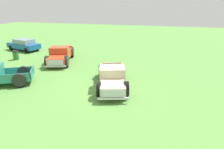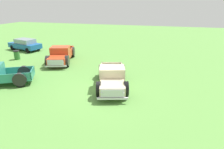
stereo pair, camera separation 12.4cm
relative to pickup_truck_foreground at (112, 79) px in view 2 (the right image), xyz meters
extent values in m
plane|color=#5B9342|center=(-0.52, 0.50, -0.74)|extent=(80.00, 80.00, 0.00)
cube|color=#C6B793|center=(-1.30, -0.38, -0.08)|extent=(1.89, 1.91, 0.56)
cube|color=silver|center=(-2.05, -0.60, -0.08)|extent=(0.45, 1.35, 0.47)
sphere|color=silver|center=(-1.86, -1.19, -0.05)|extent=(0.20, 0.20, 0.20)
sphere|color=silver|center=(-2.21, 0.00, -0.05)|extent=(0.20, 0.20, 0.20)
cube|color=#C6B793|center=(0.06, 0.02, 0.23)|extent=(1.74, 2.00, 1.17)
cube|color=#8C9EA8|center=(-0.53, -0.16, 0.49)|extent=(0.45, 1.42, 0.51)
cube|color=#C6B793|center=(1.72, 0.50, -0.30)|extent=(2.52, 2.23, 0.10)
cube|color=#C6B793|center=(1.94, -0.27, 0.03)|extent=(2.07, 0.68, 0.56)
cube|color=#C6B793|center=(1.49, 1.28, 0.03)|extent=(2.07, 0.68, 0.56)
cube|color=#C6B793|center=(2.70, 0.79, 0.03)|extent=(0.55, 1.65, 0.56)
cylinder|color=black|center=(-1.06, -1.20, -0.35)|extent=(0.80, 0.43, 0.77)
cylinder|color=#B7B7BC|center=(-1.06, -1.21, -0.35)|extent=(0.36, 0.32, 0.31)
cylinder|color=black|center=(-1.06, -1.20, -0.16)|extent=(1.01, 0.55, 0.97)
cylinder|color=black|center=(-1.54, 0.44, -0.35)|extent=(0.80, 0.43, 0.77)
cylinder|color=#B7B7BC|center=(-1.54, 0.45, -0.35)|extent=(0.36, 0.32, 0.31)
cylinder|color=black|center=(-1.54, 0.44, -0.16)|extent=(1.01, 0.55, 0.97)
cylinder|color=black|center=(2.20, -0.25, -0.35)|extent=(0.80, 0.43, 0.77)
cylinder|color=#B7B7BC|center=(2.20, -0.25, -0.35)|extent=(0.36, 0.32, 0.31)
cylinder|color=black|center=(2.20, -0.25, -0.16)|extent=(1.01, 0.55, 0.97)
cylinder|color=black|center=(1.72, 1.39, -0.35)|extent=(0.80, 0.43, 0.77)
cylinder|color=#B7B7BC|center=(1.72, 1.40, -0.35)|extent=(0.36, 0.32, 0.31)
cylinder|color=black|center=(1.72, 1.39, -0.16)|extent=(1.01, 0.55, 0.97)
cube|color=silver|center=(-2.09, -0.61, -0.39)|extent=(0.62, 1.80, 0.12)
cube|color=#2D8475|center=(-0.88, 6.93, -0.32)|extent=(2.42, 2.59, 0.10)
cube|color=#2D8475|center=(-1.57, 6.56, 0.00)|extent=(1.05, 1.85, 0.54)
cube|color=#2D8475|center=(-0.20, 7.30, 0.00)|extent=(1.05, 1.85, 0.54)
cube|color=#2D8475|center=(-0.42, 6.06, 0.00)|extent=(1.48, 0.85, 0.54)
cylinder|color=black|center=(-1.49, 6.32, -0.37)|extent=(0.54, 0.76, 0.74)
cylinder|color=#B7B7BC|center=(-1.50, 6.32, -0.37)|extent=(0.35, 0.37, 0.30)
cylinder|color=black|center=(-1.49, 6.32, -0.18)|extent=(0.69, 0.96, 0.94)
cylinder|color=black|center=(-0.04, 7.10, -0.37)|extent=(0.54, 0.76, 0.74)
cylinder|color=#B7B7BC|center=(-0.04, 7.11, -0.37)|extent=(0.35, 0.37, 0.30)
cylinder|color=black|center=(-0.04, 7.10, -0.18)|extent=(0.69, 0.96, 0.94)
cube|color=#D14723|center=(3.21, 6.10, -0.05)|extent=(1.98, 1.99, 0.58)
cube|color=silver|center=(2.44, 5.86, -0.05)|extent=(0.49, 1.38, 0.48)
sphere|color=silver|center=(2.66, 5.26, -0.03)|extent=(0.21, 0.21, 0.21)
sphere|color=silver|center=(2.27, 6.47, -0.03)|extent=(0.21, 0.21, 0.21)
cube|color=#D14723|center=(4.61, 6.55, 0.26)|extent=(1.83, 2.08, 1.20)
cube|color=#8C9EA8|center=(4.00, 6.35, 0.52)|extent=(0.50, 1.45, 0.53)
cube|color=#D14723|center=(6.30, 7.09, -0.29)|extent=(2.63, 2.33, 0.10)
cube|color=#D14723|center=(6.56, 6.29, 0.05)|extent=(2.12, 0.75, 0.58)
cube|color=#D14723|center=(6.05, 7.88, 0.05)|extent=(2.12, 0.75, 0.58)
cube|color=#D14723|center=(7.31, 7.41, 0.05)|extent=(0.61, 1.69, 0.58)
cylinder|color=black|center=(3.48, 5.26, -0.34)|extent=(0.83, 0.46, 0.80)
cylinder|color=#B7B7BC|center=(3.48, 5.25, -0.34)|extent=(0.38, 0.34, 0.32)
cylinder|color=black|center=(3.48, 5.26, -0.14)|extent=(1.05, 0.58, 1.00)
cylinder|color=black|center=(2.94, 6.94, -0.34)|extent=(0.83, 0.46, 0.80)
cylinder|color=#B7B7BC|center=(2.94, 6.95, -0.34)|extent=(0.38, 0.34, 0.32)
cylinder|color=black|center=(2.94, 6.94, -0.14)|extent=(1.05, 0.58, 1.00)
cylinder|color=black|center=(6.82, 6.33, -0.34)|extent=(0.83, 0.46, 0.80)
cylinder|color=#B7B7BC|center=(6.82, 6.32, -0.34)|extent=(0.38, 0.34, 0.32)
cylinder|color=black|center=(6.82, 6.33, -0.14)|extent=(1.05, 0.58, 1.00)
cylinder|color=black|center=(6.28, 8.00, -0.34)|extent=(0.83, 0.46, 0.80)
cylinder|color=#B7B7BC|center=(6.28, 8.01, -0.34)|extent=(0.38, 0.34, 0.32)
cylinder|color=black|center=(6.28, 8.00, -0.14)|extent=(1.05, 0.58, 1.00)
cube|color=silver|center=(2.40, 5.84, -0.38)|extent=(0.68, 1.85, 0.13)
cube|color=#195699|center=(8.17, 13.58, -0.14)|extent=(2.72, 4.55, 0.58)
cube|color=#7F939E|center=(8.14, 13.44, 0.41)|extent=(2.00, 2.67, 0.53)
cylinder|color=black|center=(7.77, 15.17, -0.43)|extent=(0.34, 0.65, 0.62)
cylinder|color=black|center=(9.27, 14.79, -0.43)|extent=(0.34, 0.65, 0.62)
cylinder|color=black|center=(7.07, 12.37, -0.43)|extent=(0.34, 0.65, 0.62)
cylinder|color=black|center=(8.57, 11.99, -0.43)|extent=(0.34, 0.65, 0.62)
cylinder|color=#2D6B2D|center=(4.36, 11.57, -0.32)|extent=(0.56, 0.56, 0.85)
cylinder|color=black|center=(4.36, 11.57, 0.16)|extent=(0.59, 0.59, 0.10)
camera|label=1|loc=(-11.86, -3.18, 4.91)|focal=30.94mm
camera|label=2|loc=(-11.83, -3.30, 4.91)|focal=30.94mm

